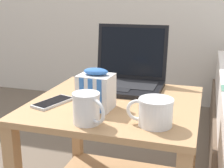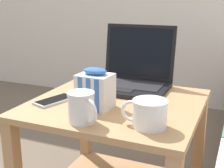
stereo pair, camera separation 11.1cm
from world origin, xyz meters
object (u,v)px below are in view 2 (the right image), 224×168
(laptop, at_px, (132,75))
(mug_front_left, at_px, (82,106))
(cell_phone, at_px, (55,100))
(mug_front_right, at_px, (149,112))
(snack_bag, at_px, (95,90))

(laptop, distance_m, mug_front_left, 0.43)
(mug_front_left, xyz_separation_m, cell_phone, (-0.19, 0.14, -0.05))
(mug_front_left, bearing_deg, laptop, 88.70)
(laptop, bearing_deg, mug_front_right, -63.44)
(laptop, xyz_separation_m, snack_bag, (-0.03, -0.30, 0.01))
(cell_phone, bearing_deg, laptop, 55.93)
(laptop, relative_size, mug_front_left, 2.70)
(mug_front_right, relative_size, cell_phone, 0.84)
(snack_bag, bearing_deg, mug_front_right, -21.57)
(mug_front_left, relative_size, snack_bag, 0.82)
(laptop, xyz_separation_m, mug_front_right, (0.19, -0.38, -0.00))
(mug_front_right, bearing_deg, cell_phone, 167.42)
(laptop, height_order, cell_phone, laptop)
(laptop, xyz_separation_m, mug_front_left, (-0.01, -0.43, 0.00))
(cell_phone, bearing_deg, mug_front_right, -12.58)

